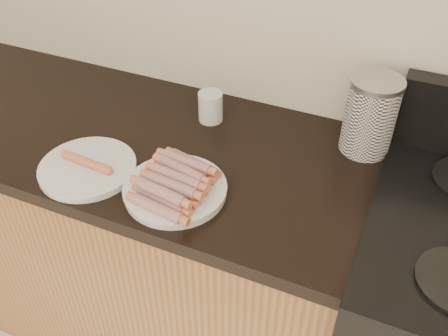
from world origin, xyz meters
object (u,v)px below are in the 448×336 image
at_px(main_plate, 175,191).
at_px(canister, 370,115).
at_px(side_plate, 88,168).
at_px(mug, 211,107).

height_order(main_plate, canister, canister).
distance_m(main_plate, canister, 0.54).
bearing_deg(side_plate, mug, 60.65).
bearing_deg(canister, mug, -174.82).
distance_m(main_plate, mug, 0.33).
distance_m(main_plate, side_plate, 0.25).
bearing_deg(main_plate, mug, 99.64).
xyz_separation_m(main_plate, side_plate, (-0.25, -0.01, 0.00)).
xyz_separation_m(canister, mug, (-0.44, -0.04, -0.06)).
height_order(canister, mug, canister).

